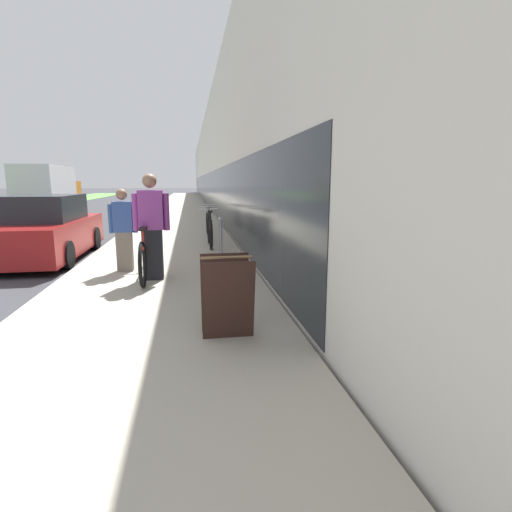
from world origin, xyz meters
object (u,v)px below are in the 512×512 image
(sandwich_board_sign, at_px, (227,296))
(moving_truck, at_px, (48,189))
(cruiser_bike_nearest, at_px, (210,231))
(person_rider, at_px, (152,227))
(bike_rack_hoop, at_px, (220,232))
(person_bystander, at_px, (124,230))
(cruiser_bike_farthest, at_px, (209,218))
(tandem_bicycle, at_px, (148,254))
(cruiser_bike_middle, at_px, (208,224))
(parked_sedan_curbside, at_px, (42,230))

(sandwich_board_sign, xyz_separation_m, moving_truck, (-8.44, 20.87, 0.80))
(cruiser_bike_nearest, bearing_deg, person_rider, -108.62)
(cruiser_bike_nearest, distance_m, sandwich_board_sign, 6.28)
(bike_rack_hoop, xyz_separation_m, moving_truck, (-8.76, 15.67, 0.74))
(person_bystander, height_order, moving_truck, moving_truck)
(cruiser_bike_farthest, distance_m, sandwich_board_sign, 10.65)
(tandem_bicycle, xyz_separation_m, sandwich_board_sign, (1.15, -3.12, 0.05))
(cruiser_bike_middle, height_order, moving_truck, moving_truck)
(cruiser_bike_nearest, xyz_separation_m, sandwich_board_sign, (-0.13, -6.28, 0.04))
(parked_sedan_curbside, distance_m, moving_truck, 15.87)
(person_bystander, relative_size, bike_rack_hoop, 1.85)
(person_bystander, bearing_deg, cruiser_bike_farthest, 74.48)
(bike_rack_hoop, distance_m, moving_truck, 17.97)
(parked_sedan_curbside, bearing_deg, cruiser_bike_middle, 33.08)
(moving_truck, bearing_deg, tandem_bicycle, -67.69)
(cruiser_bike_nearest, distance_m, cruiser_bike_middle, 2.02)
(parked_sedan_curbside, bearing_deg, cruiser_bike_farthest, 50.09)
(cruiser_bike_middle, bearing_deg, cruiser_bike_farthest, 86.26)
(sandwich_board_sign, bearing_deg, parked_sedan_curbside, 123.65)
(sandwich_board_sign, bearing_deg, person_bystander, 114.45)
(person_rider, xyz_separation_m, sandwich_board_sign, (1.04, -2.81, -0.47))
(cruiser_bike_farthest, relative_size, parked_sedan_curbside, 0.41)
(cruiser_bike_nearest, bearing_deg, tandem_bicycle, -112.16)
(sandwich_board_sign, height_order, parked_sedan_curbside, parked_sedan_curbside)
(person_rider, relative_size, cruiser_bike_middle, 1.05)
(person_rider, bearing_deg, bike_rack_hoop, 60.33)
(cruiser_bike_middle, xyz_separation_m, parked_sedan_curbside, (-3.98, -2.59, 0.19))
(person_rider, distance_m, bike_rack_hoop, 2.77)
(cruiser_bike_middle, xyz_separation_m, moving_truck, (-8.62, 12.57, 0.87))
(cruiser_bike_nearest, distance_m, cruiser_bike_farthest, 4.37)
(parked_sedan_curbside, bearing_deg, tandem_bicycle, -44.38)
(cruiser_bike_nearest, bearing_deg, moving_truck, 120.43)
(person_bystander, relative_size, moving_truck, 0.25)
(tandem_bicycle, relative_size, sandwich_board_sign, 2.79)
(person_bystander, relative_size, cruiser_bike_farthest, 0.90)
(cruiser_bike_nearest, height_order, cruiser_bike_farthest, cruiser_bike_nearest)
(person_bystander, distance_m, parked_sedan_curbside, 3.04)
(parked_sedan_curbside, bearing_deg, bike_rack_hoop, -7.05)
(cruiser_bike_nearest, xyz_separation_m, moving_truck, (-8.57, 14.59, 0.85))
(cruiser_bike_middle, relative_size, moving_truck, 0.28)
(tandem_bicycle, distance_m, person_rider, 0.61)
(moving_truck, bearing_deg, cruiser_bike_nearest, -59.57)
(person_rider, relative_size, sandwich_board_sign, 2.03)
(tandem_bicycle, bearing_deg, person_rider, -68.99)
(cruiser_bike_farthest, xyz_separation_m, moving_truck, (-8.77, 10.22, 0.89))
(bike_rack_hoop, bearing_deg, cruiser_bike_farthest, 89.88)
(tandem_bicycle, bearing_deg, cruiser_bike_nearest, 67.84)
(bike_rack_hoop, relative_size, cruiser_bike_nearest, 0.48)
(person_bystander, bearing_deg, parked_sedan_curbside, 135.60)
(person_rider, xyz_separation_m, moving_truck, (-7.40, 18.05, 0.34))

